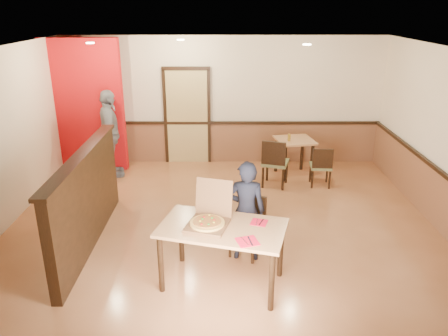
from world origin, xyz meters
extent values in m
plane|color=#BD7649|center=(0.00, 0.00, 0.00)|extent=(7.00, 7.00, 0.00)
plane|color=black|center=(0.00, 0.00, 2.80)|extent=(7.00, 7.00, 0.00)
plane|color=#F4DFBF|center=(0.00, 3.50, 1.40)|extent=(7.00, 0.00, 7.00)
cube|color=brown|center=(0.00, 3.47, 0.45)|extent=(7.00, 0.04, 0.90)
cube|color=black|center=(0.00, 3.45, 0.92)|extent=(7.00, 0.06, 0.06)
cube|color=tan|center=(-0.80, 3.46, 1.05)|extent=(0.90, 0.06, 2.10)
cube|color=black|center=(-2.00, -0.20, 0.70)|extent=(0.14, 3.00, 1.40)
cube|color=black|center=(-2.00, -0.20, 1.42)|extent=(0.20, 3.10, 0.05)
cube|color=red|center=(-2.90, 3.00, 1.40)|extent=(1.60, 0.20, 2.78)
cylinder|color=beige|center=(-2.30, 1.80, 2.78)|extent=(0.14, 0.14, 0.02)
cylinder|color=beige|center=(-0.80, 2.50, 2.78)|extent=(0.14, 0.14, 0.02)
cylinder|color=beige|center=(1.40, 1.50, 2.78)|extent=(0.14, 0.14, 0.02)
cube|color=tan|center=(-0.01, -1.22, 0.81)|extent=(1.73, 1.26, 0.04)
cylinder|color=black|center=(-0.77, -1.38, 0.39)|extent=(0.07, 0.07, 0.79)
cylinder|color=black|center=(-0.58, -0.68, 0.39)|extent=(0.07, 0.07, 0.79)
cylinder|color=black|center=(0.57, -1.75, 0.39)|extent=(0.07, 0.07, 0.79)
cylinder|color=black|center=(0.76, -1.05, 0.39)|extent=(0.07, 0.07, 0.79)
cube|color=olive|center=(0.34, -0.52, 0.43)|extent=(0.58, 0.58, 0.06)
cube|color=black|center=(0.43, -0.34, 0.66)|extent=(0.38, 0.23, 0.41)
cylinder|color=black|center=(0.10, -0.59, 0.19)|extent=(0.04, 0.04, 0.37)
cylinder|color=black|center=(0.27, -0.28, 0.19)|extent=(0.04, 0.04, 0.37)
cylinder|color=black|center=(0.41, -0.76, 0.19)|extent=(0.04, 0.04, 0.37)
cylinder|color=black|center=(0.58, -0.44, 0.19)|extent=(0.04, 0.04, 0.37)
cube|color=olive|center=(1.03, 2.06, 0.48)|extent=(0.60, 0.60, 0.06)
cube|color=black|center=(0.96, 1.85, 0.74)|extent=(0.45, 0.18, 0.46)
cylinder|color=black|center=(1.28, 2.19, 0.21)|extent=(0.05, 0.05, 0.42)
cylinder|color=black|center=(1.16, 1.81, 0.21)|extent=(0.05, 0.05, 0.42)
cylinder|color=black|center=(0.90, 2.31, 0.21)|extent=(0.05, 0.05, 0.42)
cylinder|color=black|center=(0.78, 1.93, 0.21)|extent=(0.05, 0.05, 0.42)
cube|color=olive|center=(1.93, 2.06, 0.41)|extent=(0.43, 0.43, 0.05)
cube|color=black|center=(1.92, 1.87, 0.63)|extent=(0.39, 0.06, 0.39)
cylinder|color=black|center=(2.11, 2.21, 0.18)|extent=(0.04, 0.04, 0.35)
cylinder|color=black|center=(2.09, 1.88, 0.18)|extent=(0.04, 0.04, 0.35)
cylinder|color=black|center=(1.77, 2.24, 0.18)|extent=(0.04, 0.04, 0.35)
cylinder|color=black|center=(1.75, 1.90, 0.18)|extent=(0.04, 0.04, 0.35)
cube|color=tan|center=(1.48, 2.61, 0.77)|extent=(0.86, 0.86, 0.04)
cylinder|color=black|center=(1.25, 2.27, 0.38)|extent=(0.07, 0.07, 0.75)
cylinder|color=black|center=(1.14, 2.84, 0.38)|extent=(0.07, 0.07, 0.75)
cylinder|color=black|center=(1.82, 2.38, 0.38)|extent=(0.07, 0.07, 0.75)
cylinder|color=black|center=(1.71, 2.94, 0.38)|extent=(0.07, 0.07, 0.75)
imported|color=black|center=(0.32, -0.60, 0.73)|extent=(0.56, 0.39, 1.47)
imported|color=gray|center=(-2.32, 2.59, 0.91)|extent=(0.71, 1.15, 1.82)
cube|color=brown|center=(-0.19, -1.22, 0.85)|extent=(0.60, 0.60, 0.04)
cube|color=brown|center=(-0.11, -0.95, 1.10)|extent=(0.49, 0.22, 0.48)
cylinder|color=#EEBB56|center=(-0.19, -1.22, 0.88)|extent=(0.50, 0.50, 0.03)
cube|color=red|center=(0.29, -1.59, 0.83)|extent=(0.30, 0.30, 0.01)
cylinder|color=silver|center=(0.26, -1.59, 0.84)|extent=(0.07, 0.20, 0.01)
cube|color=silver|center=(0.32, -1.59, 0.84)|extent=(0.08, 0.22, 0.00)
cube|color=red|center=(0.46, -1.12, 0.83)|extent=(0.25, 0.25, 0.00)
cylinder|color=silver|center=(0.43, -1.12, 0.84)|extent=(0.06, 0.17, 0.01)
cube|color=silver|center=(0.49, -1.12, 0.84)|extent=(0.07, 0.18, 0.00)
cylinder|color=olive|center=(1.35, 2.50, 0.86)|extent=(0.06, 0.06, 0.15)
camera|label=1|loc=(0.01, -6.02, 3.42)|focal=35.00mm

